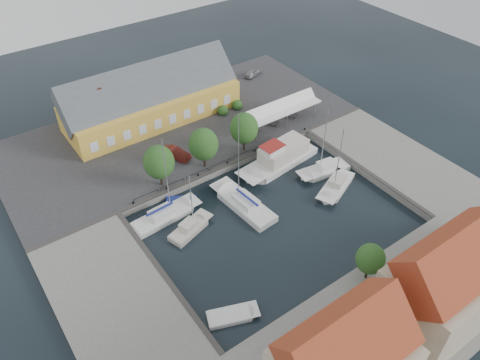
# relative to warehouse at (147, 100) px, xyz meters

# --- Properties ---
(ground) EXTENTS (140.00, 140.00, 0.00)m
(ground) POSITION_rel_warehouse_xyz_m (2.60, -28.36, -4.43)
(ground) COLOR black
(ground) RESTS_ON ground
(north_quay) EXTENTS (56.00, 26.00, 1.00)m
(north_quay) POSITION_rel_warehouse_xyz_m (2.60, -5.36, -3.93)
(north_quay) COLOR #2D2D30
(north_quay) RESTS_ON ground
(west_quay) EXTENTS (12.00, 24.00, 1.00)m
(west_quay) POSITION_rel_warehouse_xyz_m (-19.40, -30.36, -3.93)
(west_quay) COLOR slate
(west_quay) RESTS_ON ground
(east_quay) EXTENTS (12.00, 24.00, 1.00)m
(east_quay) POSITION_rel_warehouse_xyz_m (24.60, -30.36, -3.93)
(east_quay) COLOR slate
(east_quay) RESTS_ON ground
(south_bank) EXTENTS (56.00, 14.00, 1.00)m
(south_bank) POSITION_rel_warehouse_xyz_m (2.60, -49.36, -3.93)
(south_bank) COLOR slate
(south_bank) RESTS_ON ground
(quay_edge_fittings) EXTENTS (56.00, 24.72, 0.40)m
(quay_edge_fittings) POSITION_rel_warehouse_xyz_m (2.62, -23.61, -3.37)
(quay_edge_fittings) COLOR #383533
(quay_edge_fittings) RESTS_ON north_quay
(warehouse) EXTENTS (28.56, 14.00, 9.55)m
(warehouse) POSITION_rel_warehouse_xyz_m (0.00, 0.00, 0.00)
(warehouse) COLOR gold
(warehouse) RESTS_ON north_quay
(tent_canopy) EXTENTS (14.00, 4.00, 2.83)m
(tent_canopy) POSITION_rel_warehouse_xyz_m (16.60, -13.86, -0.74)
(tent_canopy) COLOR white
(tent_canopy) RESTS_ON north_quay
(quay_trees) EXTENTS (18.20, 4.20, 6.30)m
(quay_trees) POSITION_rel_warehouse_xyz_m (0.60, -16.36, 0.45)
(quay_trees) COLOR black
(quay_trees) RESTS_ON north_quay
(car_silver) EXTENTS (4.22, 2.62, 1.34)m
(car_silver) POSITION_rel_warehouse_xyz_m (22.89, 1.89, -2.76)
(car_silver) COLOR #989A9F
(car_silver) RESTS_ON north_quay
(car_red) EXTENTS (3.57, 4.95, 1.55)m
(car_red) POSITION_rel_warehouse_xyz_m (-1.82, -12.10, -2.65)
(car_red) COLOR #5F1B15
(car_red) RESTS_ON north_quay
(center_sailboat) EXTENTS (4.02, 10.98, 14.48)m
(center_sailboat) POSITION_rel_warehouse_xyz_m (0.83, -25.75, -4.07)
(center_sailboat) COLOR silver
(center_sailboat) RESTS_ON ground
(trawler) EXTENTS (14.00, 5.57, 5.00)m
(trawler) POSITION_rel_warehouse_xyz_m (10.67, -21.23, -3.41)
(trawler) COLOR silver
(trawler) RESTS_ON ground
(east_boat_a) EXTENTS (8.30, 3.79, 11.41)m
(east_boat_a) POSITION_rel_warehouse_xyz_m (14.73, -26.54, -4.17)
(east_boat_a) COLOR silver
(east_boat_a) RESTS_ON ground
(east_boat_b) EXTENTS (8.38, 5.55, 11.06)m
(east_boat_b) POSITION_rel_warehouse_xyz_m (13.55, -30.13, -4.17)
(east_boat_b) COLOR silver
(east_boat_b) RESTS_ON ground
(west_boat_a) EXTENTS (9.89, 3.40, 12.70)m
(west_boat_a) POSITION_rel_warehouse_xyz_m (-8.83, -21.53, -4.16)
(west_boat_a) COLOR silver
(west_boat_a) RESTS_ON ground
(west_boat_b) EXTENTS (6.76, 4.07, 9.12)m
(west_boat_b) POSITION_rel_warehouse_xyz_m (-7.29, -25.39, -4.17)
(west_boat_b) COLOR beige
(west_boat_b) RESTS_ON ground
(launch_sw) EXTENTS (5.92, 3.94, 0.98)m
(launch_sw) POSITION_rel_warehouse_xyz_m (-10.17, -38.86, -4.34)
(launch_sw) COLOR silver
(launch_sw) RESTS_ON ground
(launch_nw) EXTENTS (4.38, 3.56, 0.88)m
(launch_nw) POSITION_rel_warehouse_xyz_m (-5.67, -20.10, -4.34)
(launch_nw) COLOR navy
(launch_nw) RESTS_ON ground
(townhouses) EXTENTS (36.30, 8.50, 12.00)m
(townhouses) POSITION_rel_warehouse_xyz_m (4.52, -51.60, 1.40)
(townhouses) COLOR #C4B396
(townhouses) RESTS_ON south_bank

